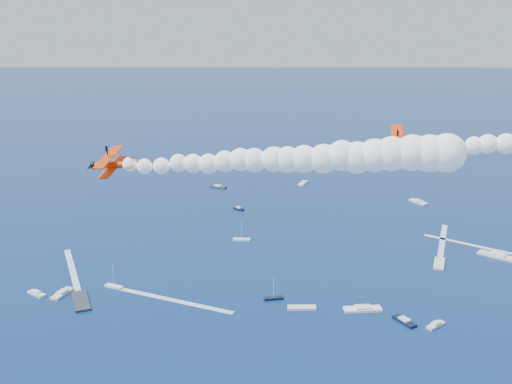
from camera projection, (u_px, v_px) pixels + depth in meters
The scene contains 5 objects.
biplane_lead at pixel (401, 148), 99.56m from camera, with size 7.86×8.82×5.31m, color #F92F05, non-canonical shape.
biplane_trail at pixel (114, 165), 101.73m from camera, with size 8.04×9.02×5.43m, color red, non-canonical shape.
smoke_trail_trail at pixel (281, 160), 96.12m from camera, with size 51.57×24.40×9.98m, color white, non-canonical shape.
spectator_boats at pixel (393, 282), 193.66m from camera, with size 231.31×170.93×0.70m.
boat_wakes at pixel (303, 262), 210.26m from camera, with size 140.03×123.88×0.04m.
Camera 1 is at (50.72, -59.76, 80.28)m, focal length 43.62 mm.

